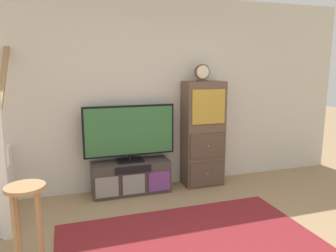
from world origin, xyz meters
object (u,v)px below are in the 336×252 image
object	(u,v)px
television	(130,132)
media_console	(131,177)
side_cabinet	(203,134)
bar_stool_near	(27,207)
desk_clock	(202,73)

from	to	relation	value
television	media_console	bearing A→B (deg)	-90.00
television	side_cabinet	size ratio (longest dim) A/B	0.81
television	bar_stool_near	xyz separation A→B (m)	(-1.19, -1.37, -0.32)
bar_stool_near	desk_clock	bearing A→B (deg)	30.97
side_cabinet	bar_stool_near	size ratio (longest dim) A/B	2.07
media_console	desk_clock	bearing A→B (deg)	-0.26
media_console	side_cabinet	xyz separation A→B (m)	(1.09, 0.01, 0.54)
television	bar_stool_near	bearing A→B (deg)	-130.90
media_console	desk_clock	size ratio (longest dim) A/B	4.49
media_console	television	size ratio (longest dim) A/B	0.86
side_cabinet	bar_stool_near	xyz separation A→B (m)	(-2.27, -1.36, -0.22)
desk_clock	television	bearing A→B (deg)	178.44
television	desk_clock	distance (m)	1.31
media_console	television	bearing A→B (deg)	90.00
desk_clock	bar_stool_near	world-z (taller)	desk_clock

